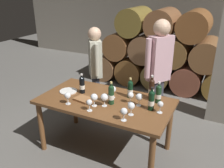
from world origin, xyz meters
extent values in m
plane|color=#66635E|center=(0.00, 0.00, 0.00)|extent=(14.00, 14.00, 0.00)
cube|color=gray|center=(0.00, 4.20, 1.40)|extent=(10.00, 0.24, 2.80)
cylinder|color=brown|center=(-1.26, 2.60, 0.30)|extent=(0.60, 0.90, 0.60)
cylinder|color=brown|center=(-0.63, 2.60, 0.30)|extent=(0.60, 0.90, 0.60)
cylinder|color=brown|center=(0.00, 2.60, 0.30)|extent=(0.60, 0.90, 0.60)
cylinder|color=brown|center=(0.63, 2.60, 0.30)|extent=(0.60, 0.90, 0.60)
cylinder|color=brown|center=(1.26, 2.60, 0.30)|extent=(0.60, 0.90, 0.60)
cylinder|color=brown|center=(-0.95, 2.60, 0.85)|extent=(0.60, 0.90, 0.60)
cylinder|color=brown|center=(-0.32, 2.60, 0.85)|extent=(0.60, 0.90, 0.60)
cylinder|color=brown|center=(0.31, 2.60, 0.85)|extent=(0.60, 0.90, 0.60)
cylinder|color=brown|center=(0.95, 2.60, 0.85)|extent=(0.60, 0.90, 0.60)
cylinder|color=brown|center=(-0.63, 2.60, 1.39)|extent=(0.60, 0.90, 0.60)
cylinder|color=brown|center=(0.00, 2.60, 1.39)|extent=(0.60, 0.90, 0.60)
cylinder|color=brown|center=(0.63, 2.60, 1.39)|extent=(0.60, 0.90, 0.60)
cube|color=brown|center=(0.00, 0.00, 0.74)|extent=(1.70, 0.90, 0.04)
cylinder|color=brown|center=(-0.77, -0.39, 0.36)|extent=(0.07, 0.07, 0.72)
cylinder|color=brown|center=(0.77, -0.39, 0.36)|extent=(0.07, 0.07, 0.72)
cylinder|color=brown|center=(-0.77, 0.39, 0.36)|extent=(0.07, 0.07, 0.72)
cylinder|color=brown|center=(0.77, 0.39, 0.36)|extent=(0.07, 0.07, 0.72)
cylinder|color=#19381E|center=(0.62, 0.24, 0.86)|extent=(0.07, 0.07, 0.19)
sphere|color=#19381E|center=(0.62, 0.24, 0.96)|extent=(0.07, 0.07, 0.07)
cylinder|color=#19381E|center=(0.62, 0.24, 0.99)|extent=(0.03, 0.03, 0.06)
cylinder|color=silver|center=(0.62, 0.24, 1.03)|extent=(0.03, 0.03, 0.02)
cylinder|color=silver|center=(0.62, 0.24, 0.85)|extent=(0.07, 0.07, 0.06)
cylinder|color=black|center=(-0.38, 0.06, 0.86)|extent=(0.07, 0.07, 0.19)
sphere|color=black|center=(-0.38, 0.06, 0.96)|extent=(0.07, 0.07, 0.07)
cylinder|color=black|center=(-0.38, 0.06, 0.98)|extent=(0.03, 0.03, 0.06)
cylinder|color=silver|center=(-0.38, 0.06, 1.03)|extent=(0.03, 0.03, 0.02)
cylinder|color=silver|center=(-0.38, 0.06, 0.85)|extent=(0.07, 0.07, 0.06)
cylinder|color=black|center=(0.60, 0.02, 0.86)|extent=(0.07, 0.07, 0.20)
sphere|color=black|center=(0.60, 0.02, 0.97)|extent=(0.07, 0.07, 0.07)
cylinder|color=black|center=(0.60, 0.02, 0.99)|extent=(0.03, 0.03, 0.06)
cylinder|color=black|center=(0.60, 0.02, 1.04)|extent=(0.03, 0.03, 0.02)
cylinder|color=silver|center=(0.60, 0.02, 0.85)|extent=(0.07, 0.07, 0.06)
cylinder|color=black|center=(0.51, 0.32, 0.87)|extent=(0.07, 0.07, 0.22)
sphere|color=black|center=(0.51, 0.32, 0.99)|extent=(0.07, 0.07, 0.07)
cylinder|color=black|center=(0.51, 0.32, 1.02)|extent=(0.03, 0.03, 0.07)
cylinder|color=silver|center=(0.51, 0.32, 1.07)|extent=(0.03, 0.03, 0.03)
cylinder|color=silver|center=(0.51, 0.32, 0.86)|extent=(0.07, 0.07, 0.07)
cylinder|color=black|center=(0.25, 0.22, 0.85)|extent=(0.07, 0.07, 0.19)
sphere|color=black|center=(0.25, 0.22, 0.96)|extent=(0.07, 0.07, 0.07)
cylinder|color=black|center=(0.25, 0.22, 0.98)|extent=(0.03, 0.03, 0.06)
cylinder|color=tan|center=(0.25, 0.22, 1.02)|extent=(0.03, 0.03, 0.02)
cylinder|color=silver|center=(0.25, 0.22, 0.85)|extent=(0.07, 0.07, 0.06)
cylinder|color=#19381E|center=(0.11, -0.05, 0.86)|extent=(0.07, 0.07, 0.21)
sphere|color=#19381E|center=(0.11, -0.05, 0.97)|extent=(0.07, 0.07, 0.07)
cylinder|color=#19381E|center=(0.11, -0.05, 1.00)|extent=(0.03, 0.03, 0.06)
cylinder|color=tan|center=(0.11, -0.05, 1.04)|extent=(0.03, 0.03, 0.02)
cylinder|color=silver|center=(0.11, -0.05, 0.85)|extent=(0.07, 0.07, 0.06)
cylinder|color=white|center=(0.32, 0.07, 0.76)|extent=(0.06, 0.06, 0.00)
cylinder|color=white|center=(0.32, 0.07, 0.80)|extent=(0.01, 0.01, 0.07)
sphere|color=white|center=(0.32, 0.07, 0.87)|extent=(0.07, 0.07, 0.07)
cylinder|color=white|center=(0.72, 0.00, 0.76)|extent=(0.06, 0.06, 0.00)
cylinder|color=white|center=(0.72, 0.00, 0.80)|extent=(0.01, 0.01, 0.07)
sphere|color=white|center=(0.72, 0.00, 0.87)|extent=(0.07, 0.07, 0.07)
cylinder|color=white|center=(0.44, -0.20, 0.76)|extent=(0.06, 0.06, 0.00)
cylinder|color=white|center=(0.44, -0.20, 0.80)|extent=(0.01, 0.01, 0.07)
sphere|color=white|center=(0.44, -0.20, 0.87)|extent=(0.08, 0.08, 0.08)
cylinder|color=white|center=(0.42, -0.34, 0.76)|extent=(0.06, 0.06, 0.00)
cylinder|color=white|center=(0.42, -0.34, 0.80)|extent=(0.01, 0.01, 0.07)
sphere|color=white|center=(0.42, -0.34, 0.87)|extent=(0.08, 0.08, 0.08)
cylinder|color=white|center=(-0.36, -0.30, 0.76)|extent=(0.06, 0.06, 0.00)
cylinder|color=white|center=(-0.36, -0.30, 0.80)|extent=(0.01, 0.01, 0.07)
sphere|color=white|center=(-0.36, -0.30, 0.87)|extent=(0.08, 0.08, 0.08)
cylinder|color=white|center=(0.07, -0.14, 0.76)|extent=(0.06, 0.06, 0.00)
cylinder|color=white|center=(0.07, -0.14, 0.80)|extent=(0.01, 0.01, 0.07)
sphere|color=white|center=(0.07, -0.14, 0.88)|extent=(0.09, 0.09, 0.09)
cylinder|color=white|center=(0.44, 0.06, 0.76)|extent=(0.06, 0.06, 0.00)
cylinder|color=white|center=(0.44, 0.06, 0.80)|extent=(0.01, 0.01, 0.07)
sphere|color=white|center=(0.44, 0.06, 0.88)|extent=(0.09, 0.09, 0.09)
cylinder|color=white|center=(0.05, 0.11, 0.76)|extent=(0.06, 0.06, 0.00)
cylinder|color=white|center=(0.05, 0.11, 0.80)|extent=(0.01, 0.01, 0.07)
sphere|color=white|center=(0.05, 0.11, 0.88)|extent=(0.09, 0.09, 0.09)
cylinder|color=white|center=(-0.04, -0.20, 0.76)|extent=(0.06, 0.06, 0.00)
cylinder|color=white|center=(-0.04, -0.20, 0.80)|extent=(0.01, 0.01, 0.07)
sphere|color=white|center=(-0.04, -0.20, 0.88)|extent=(0.09, 0.09, 0.09)
cylinder|color=white|center=(-0.03, -0.32, 0.76)|extent=(0.06, 0.06, 0.00)
cylinder|color=white|center=(-0.03, -0.32, 0.80)|extent=(0.01, 0.01, 0.07)
sphere|color=white|center=(-0.03, -0.32, 0.87)|extent=(0.07, 0.07, 0.07)
cube|color=#936038|center=(-0.25, -0.13, 0.77)|extent=(0.24, 0.19, 0.03)
cylinder|color=white|center=(-0.58, 0.01, 0.77)|extent=(0.24, 0.24, 0.01)
cylinder|color=#383842|center=(0.49, 0.80, 0.43)|extent=(0.11, 0.11, 0.85)
cylinder|color=#383842|center=(0.44, 0.70, 0.43)|extent=(0.11, 0.11, 0.85)
cube|color=#CC9EA8|center=(0.47, 0.75, 1.17)|extent=(0.32, 0.37, 0.64)
cylinder|color=#CC9EA8|center=(0.58, 0.93, 1.21)|extent=(0.08, 0.08, 0.54)
cylinder|color=#CC9EA8|center=(0.35, 0.57, 1.21)|extent=(0.08, 0.08, 0.54)
sphere|color=tan|center=(0.47, 0.75, 1.60)|extent=(0.23, 0.23, 0.23)
cylinder|color=#383842|center=(-0.59, 0.76, 0.38)|extent=(0.11, 0.11, 0.77)
cylinder|color=#383842|center=(-0.53, 0.68, 0.38)|extent=(0.11, 0.11, 0.77)
cube|color=#B2B29E|center=(-0.56, 0.72, 1.06)|extent=(0.34, 0.36, 0.58)
cylinder|color=#B2B29E|center=(-0.69, 0.89, 1.08)|extent=(0.08, 0.08, 0.49)
cylinder|color=#B2B29E|center=(-0.43, 0.55, 1.08)|extent=(0.08, 0.08, 0.49)
sphere|color=tan|center=(-0.56, 0.72, 1.44)|extent=(0.21, 0.21, 0.21)
camera|label=1|loc=(1.30, -2.39, 2.12)|focal=37.92mm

